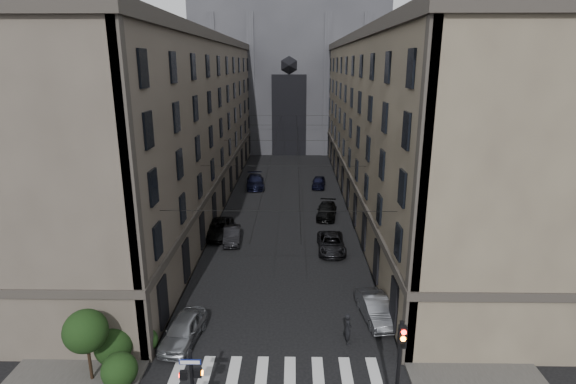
{
  "coord_description": "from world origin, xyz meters",
  "views": [
    {
      "loc": [
        0.93,
        -15.02,
        15.87
      ],
      "look_at": [
        0.57,
        10.56,
        8.51
      ],
      "focal_mm": 28.0,
      "sensor_mm": 36.0,
      "label": 1
    }
  ],
  "objects_px": {
    "car_right_midfar": "(327,211)",
    "pedestrian": "(348,328)",
    "pedestrian_signal_left": "(192,384)",
    "car_left_far": "(255,182)",
    "car_left_near": "(183,330)",
    "gothic_tower": "(290,53)",
    "car_right_far": "(319,182)",
    "car_right_midnear": "(331,243)",
    "car_left_midnear": "(232,235)",
    "car_left_midfar": "(219,228)",
    "car_right_near": "(376,309)",
    "traffic_light_right": "(400,361)"
  },
  "relations": [
    {
      "from": "car_left_midnear",
      "to": "pedestrian",
      "type": "xyz_separation_m",
      "value": [
        8.86,
        -15.34,
        0.26
      ]
    },
    {
      "from": "car_left_midnear",
      "to": "gothic_tower",
      "type": "bearing_deg",
      "value": 79.34
    },
    {
      "from": "pedestrian_signal_left",
      "to": "car_left_far",
      "type": "height_order",
      "value": "pedestrian_signal_left"
    },
    {
      "from": "car_right_near",
      "to": "pedestrian",
      "type": "xyz_separation_m",
      "value": [
        -2.09,
        -2.56,
        0.21
      ]
    },
    {
      "from": "car_left_far",
      "to": "car_left_midnear",
      "type": "bearing_deg",
      "value": -97.72
    },
    {
      "from": "traffic_light_right",
      "to": "car_left_midnear",
      "type": "distance_m",
      "value": 23.93
    },
    {
      "from": "car_left_midnear",
      "to": "car_right_midnear",
      "type": "distance_m",
      "value": 9.15
    },
    {
      "from": "gothic_tower",
      "to": "car_left_near",
      "type": "bearing_deg",
      "value": -94.75
    },
    {
      "from": "car_left_midnear",
      "to": "car_left_far",
      "type": "height_order",
      "value": "car_left_far"
    },
    {
      "from": "car_left_near",
      "to": "car_right_far",
      "type": "distance_m",
      "value": 35.78
    },
    {
      "from": "gothic_tower",
      "to": "car_right_far",
      "type": "height_order",
      "value": "gothic_tower"
    },
    {
      "from": "car_left_midfar",
      "to": "car_right_far",
      "type": "relative_size",
      "value": 1.29
    },
    {
      "from": "gothic_tower",
      "to": "pedestrian_signal_left",
      "type": "distance_m",
      "value": 75.15
    },
    {
      "from": "car_left_near",
      "to": "car_right_near",
      "type": "bearing_deg",
      "value": 19.64
    },
    {
      "from": "pedestrian_signal_left",
      "to": "car_left_near",
      "type": "relative_size",
      "value": 0.89
    },
    {
      "from": "car_left_near",
      "to": "car_left_far",
      "type": "relative_size",
      "value": 0.81
    },
    {
      "from": "car_right_midfar",
      "to": "pedestrian",
      "type": "distance_m",
      "value": 22.46
    },
    {
      "from": "car_left_near",
      "to": "car_left_midnear",
      "type": "height_order",
      "value": "car_left_near"
    },
    {
      "from": "car_right_midnear",
      "to": "car_right_midfar",
      "type": "xyz_separation_m",
      "value": [
        0.22,
        9.0,
        0.01
      ]
    },
    {
      "from": "car_left_near",
      "to": "car_left_midnear",
      "type": "distance_m",
      "value": 15.36
    },
    {
      "from": "pedestrian_signal_left",
      "to": "car_right_far",
      "type": "xyz_separation_m",
      "value": [
        7.71,
        40.92,
        -1.61
      ]
    },
    {
      "from": "gothic_tower",
      "to": "car_right_midnear",
      "type": "bearing_deg",
      "value": -85.5
    },
    {
      "from": "car_right_midnear",
      "to": "pedestrian",
      "type": "relative_size",
      "value": 2.64
    },
    {
      "from": "car_left_midnear",
      "to": "pedestrian",
      "type": "relative_size",
      "value": 2.2
    },
    {
      "from": "car_left_near",
      "to": "car_right_near",
      "type": "height_order",
      "value": "car_left_near"
    },
    {
      "from": "gothic_tower",
      "to": "car_right_midnear",
      "type": "distance_m",
      "value": 56.32
    },
    {
      "from": "car_right_near",
      "to": "pedestrian",
      "type": "distance_m",
      "value": 3.31
    },
    {
      "from": "car_left_midnear",
      "to": "car_right_near",
      "type": "xyz_separation_m",
      "value": [
        10.95,
        -12.77,
        0.06
      ]
    },
    {
      "from": "gothic_tower",
      "to": "car_right_near",
      "type": "xyz_separation_m",
      "value": [
        6.2,
        -64.39,
        -17.05
      ]
    },
    {
      "from": "car_left_midfar",
      "to": "car_left_midnear",
      "type": "bearing_deg",
      "value": -49.97
    },
    {
      "from": "car_left_midfar",
      "to": "car_right_midfar",
      "type": "height_order",
      "value": "car_left_midfar"
    },
    {
      "from": "car_left_far",
      "to": "car_right_near",
      "type": "bearing_deg",
      "value": -77.88
    },
    {
      "from": "gothic_tower",
      "to": "pedestrian_signal_left",
      "type": "bearing_deg",
      "value": -92.74
    },
    {
      "from": "car_right_near",
      "to": "car_right_midfar",
      "type": "height_order",
      "value": "car_right_near"
    },
    {
      "from": "gothic_tower",
      "to": "pedestrian",
      "type": "distance_m",
      "value": 69.17
    },
    {
      "from": "traffic_light_right",
      "to": "car_left_midfar",
      "type": "distance_m",
      "value": 25.96
    },
    {
      "from": "car_left_near",
      "to": "car_right_midfar",
      "type": "distance_m",
      "value": 24.58
    },
    {
      "from": "car_left_midfar",
      "to": "car_left_near",
      "type": "bearing_deg",
      "value": -90.64
    },
    {
      "from": "gothic_tower",
      "to": "traffic_light_right",
      "type": "relative_size",
      "value": 11.15
    },
    {
      "from": "traffic_light_right",
      "to": "car_left_midnear",
      "type": "height_order",
      "value": "traffic_light_right"
    },
    {
      "from": "gothic_tower",
      "to": "car_left_midfar",
      "type": "bearing_deg",
      "value": -97.06
    },
    {
      "from": "car_left_near",
      "to": "traffic_light_right",
      "type": "bearing_deg",
      "value": -21.25
    },
    {
      "from": "car_left_near",
      "to": "car_right_midfar",
      "type": "height_order",
      "value": "car_left_near"
    },
    {
      "from": "gothic_tower",
      "to": "pedestrian",
      "type": "bearing_deg",
      "value": -86.49
    },
    {
      "from": "traffic_light_right",
      "to": "car_right_far",
      "type": "bearing_deg",
      "value": 91.98
    },
    {
      "from": "gothic_tower",
      "to": "car_right_far",
      "type": "bearing_deg",
      "value": -82.64
    },
    {
      "from": "pedestrian_signal_left",
      "to": "car_left_midfar",
      "type": "bearing_deg",
      "value": 96.55
    },
    {
      "from": "car_right_midnear",
      "to": "car_left_midnear",
      "type": "bearing_deg",
      "value": 168.47
    },
    {
      "from": "car_left_midfar",
      "to": "pedestrian",
      "type": "relative_size",
      "value": 2.83
    },
    {
      "from": "pedestrian_signal_left",
      "to": "car_left_far",
      "type": "relative_size",
      "value": 0.72
    }
  ]
}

